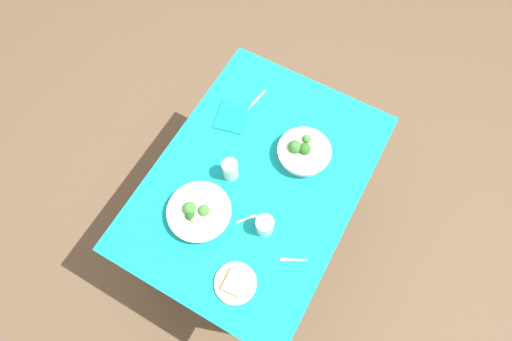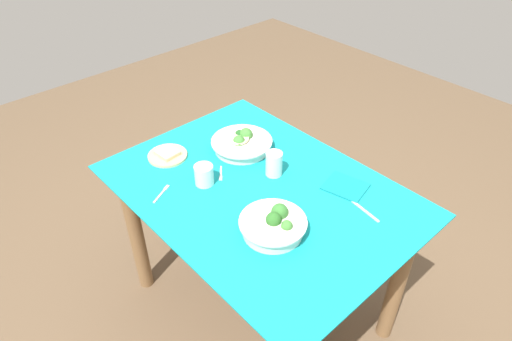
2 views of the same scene
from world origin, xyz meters
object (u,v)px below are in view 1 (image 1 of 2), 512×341
Objects in this scene: fork_by_near_bowl at (247,219)px; bread_side_plate at (235,283)px; broccoli_bowl_far at (303,152)px; water_glass_center at (265,225)px; water_glass_side at (230,170)px; table_knife_left at (254,103)px; fork_by_far_bowl at (293,260)px; broccoli_bowl_near at (199,212)px; napkin_folded_upper at (231,117)px.

bread_side_plate is at bearing -120.14° from fork_by_near_bowl.
water_glass_center is at bearing 2.05° from broccoli_bowl_far.
fork_by_near_bowl is at bearing 48.88° from water_glass_side.
broccoli_bowl_far reaches higher than table_knife_left.
fork_by_far_bowl is at bearing 141.26° from bread_side_plate.
broccoli_bowl_far reaches higher than fork_by_near_bowl.
fork_by_near_bowl is at bearing -40.77° from fork_by_far_bowl.
water_glass_side is (-0.23, 0.02, 0.02)m from broccoli_bowl_near.
bread_side_plate is at bearing 1.96° from broccoli_bowl_far.
fork_by_far_bowl is (0.21, 0.41, -0.05)m from water_glass_side.
broccoli_bowl_far is 0.39m from water_glass_center.
fork_by_far_bowl is at bearing -130.24° from table_knife_left.
fork_by_far_bowl is at bearing 63.55° from water_glass_side.
fork_by_far_bowl is 0.65× the size of napkin_folded_upper.
bread_side_plate is 2.17× the size of fork_by_near_bowl.
broccoli_bowl_near is 0.21m from fork_by_near_bowl.
fork_by_near_bowl is (-0.26, -0.09, -0.01)m from bread_side_plate.
water_glass_center is 0.57m from napkin_folded_upper.
broccoli_bowl_far is at bearing 29.77° from fork_by_near_bowl.
table_knife_left is at bearing -112.32° from broccoli_bowl_far.
fork_by_near_bowl is at bearing -90.04° from water_glass_center.
broccoli_bowl_far is 2.31× the size of fork_by_far_bowl.
water_glass_center is 0.18m from fork_by_far_bowl.
fork_by_near_bowl and table_knife_left have the same top height.
broccoli_bowl_far is 0.36m from table_knife_left.
bread_side_plate is at bearing 1.84° from water_glass_center.
bread_side_plate reaches higher than fork_by_near_bowl.
table_knife_left is 0.13m from napkin_folded_upper.
table_knife_left is at bearing 155.24° from napkin_folded_upper.
table_knife_left is at bearing -172.97° from broccoli_bowl_near.
bread_side_plate is 1.63× the size of fork_by_far_bowl.
water_glass_side is (-0.40, -0.26, 0.04)m from bread_side_plate.
broccoli_bowl_far is at bearing 87.77° from napkin_folded_upper.
bread_side_plate is at bearing -146.94° from table_knife_left.
water_glass_side reaches higher than napkin_folded_upper.
broccoli_bowl_near reaches higher than table_knife_left.
water_glass_side reaches higher than table_knife_left.
broccoli_bowl_near is 0.50m from napkin_folded_upper.
bread_side_plate reaches higher than napkin_folded_upper.
broccoli_bowl_near is 1.59× the size of bread_side_plate.
broccoli_bowl_far is at bearing -95.20° from fork_by_far_bowl.
broccoli_bowl_far reaches higher than broccoli_bowl_near.
broccoli_bowl_far is 1.50× the size of napkin_folded_upper.
fork_by_near_bowl is at bearing 38.33° from napkin_folded_upper.
broccoli_bowl_far is at bearing -177.95° from water_glass_center.
fork_by_far_bowl is at bearing 92.65° from broccoli_bowl_near.
table_knife_left is (-0.52, -0.26, -0.00)m from fork_by_near_bowl.
bread_side_plate is 0.94× the size of table_knife_left.
napkin_folded_upper is (-0.40, -0.40, -0.04)m from water_glass_center.
water_glass_center is 0.09m from fork_by_near_bowl.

